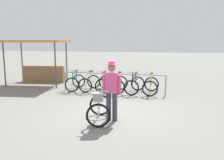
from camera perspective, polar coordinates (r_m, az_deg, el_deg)
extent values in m
plane|color=slate|center=(7.37, -0.04, -8.34)|extent=(80.00, 80.00, 0.00)
cylinder|color=#99999E|center=(10.98, -11.39, -0.26)|extent=(0.06, 0.06, 0.85)
cylinder|color=#99999E|center=(9.95, 13.06, -1.34)|extent=(0.06, 0.06, 0.85)
cylinder|color=#99999E|center=(10.16, 0.22, 1.57)|extent=(4.55, 0.16, 0.05)
torus|color=black|center=(11.47, -8.21, -0.23)|extent=(0.66, 0.14, 0.66)
cylinder|color=#B7B7BC|center=(11.47, -8.21, -0.23)|extent=(0.08, 0.07, 0.08)
torus|color=black|center=(10.51, -9.85, -1.17)|extent=(0.66, 0.14, 0.66)
cylinder|color=#B7B7BC|center=(10.51, -9.85, -1.17)|extent=(0.08, 0.07, 0.08)
cube|color=teal|center=(10.95, -9.03, 0.48)|extent=(0.09, 0.92, 0.04)
cube|color=teal|center=(10.87, -9.14, 1.61)|extent=(0.07, 0.61, 0.04)
cylinder|color=teal|center=(11.12, -8.74, 0.88)|extent=(0.03, 0.03, 0.55)
cube|color=black|center=(11.08, -8.78, 2.29)|extent=(0.13, 0.25, 0.06)
cylinder|color=teal|center=(10.57, -9.69, 0.63)|extent=(0.03, 0.03, 0.63)
cylinder|color=#B7B7BC|center=(10.53, -9.74, 2.32)|extent=(0.52, 0.06, 0.03)
torus|color=black|center=(11.20, -4.58, -0.39)|extent=(0.66, 0.12, 0.66)
cylinder|color=#B7B7BC|center=(11.20, -4.58, -0.39)|extent=(0.08, 0.07, 0.08)
torus|color=black|center=(10.28, -6.62, -1.34)|extent=(0.66, 0.12, 0.66)
cylinder|color=#B7B7BC|center=(10.28, -6.62, -1.34)|extent=(0.08, 0.07, 0.08)
cube|color=silver|center=(10.70, -5.57, 0.34)|extent=(0.10, 0.92, 0.04)
cube|color=silver|center=(10.62, -5.69, 1.50)|extent=(0.08, 0.61, 0.04)
cylinder|color=silver|center=(10.86, -5.21, 0.75)|extent=(0.03, 0.03, 0.55)
cube|color=black|center=(10.82, -5.23, 2.19)|extent=(0.14, 0.25, 0.06)
cylinder|color=silver|center=(10.33, -6.38, 0.50)|extent=(0.03, 0.03, 0.63)
cylinder|color=#B7B7BC|center=(10.29, -6.42, 2.23)|extent=(0.52, 0.06, 0.03)
torus|color=black|center=(11.02, -1.53, -0.53)|extent=(0.66, 0.13, 0.66)
cylinder|color=#B7B7BC|center=(11.02, -1.53, -0.53)|extent=(0.09, 0.07, 0.08)
torus|color=black|center=(10.03, -2.42, -1.55)|extent=(0.66, 0.13, 0.66)
cylinder|color=#B7B7BC|center=(10.03, -2.42, -1.55)|extent=(0.09, 0.07, 0.08)
cube|color=red|center=(10.49, -1.96, 0.19)|extent=(0.12, 0.92, 0.04)
cube|color=red|center=(10.41, -2.01, 1.37)|extent=(0.09, 0.61, 0.04)
cylinder|color=red|center=(10.66, -1.81, 0.62)|extent=(0.03, 0.03, 0.55)
cube|color=black|center=(10.62, -1.81, 2.08)|extent=(0.14, 0.25, 0.06)
cylinder|color=red|center=(10.10, -2.32, 0.34)|extent=(0.03, 0.03, 0.63)
cylinder|color=#B7B7BC|center=(10.05, -2.33, 2.11)|extent=(0.52, 0.08, 0.03)
torus|color=black|center=(10.86, 2.19, -0.69)|extent=(0.66, 0.09, 0.66)
cylinder|color=#B7B7BC|center=(10.86, 2.19, -0.69)|extent=(0.08, 0.06, 0.08)
torus|color=black|center=(9.87, 1.31, -1.73)|extent=(0.66, 0.09, 0.66)
cylinder|color=#B7B7BC|center=(9.87, 1.31, -1.73)|extent=(0.08, 0.06, 0.08)
cube|color=#2D56B7|center=(10.32, 1.78, 0.04)|extent=(0.06, 0.92, 0.04)
cube|color=#2D56B7|center=(10.24, 1.74, 1.24)|extent=(0.05, 0.61, 0.04)
cylinder|color=#2D56B7|center=(10.49, 1.94, 0.47)|extent=(0.03, 0.03, 0.55)
cube|color=black|center=(10.45, 1.94, 1.96)|extent=(0.13, 0.24, 0.06)
cylinder|color=#2D56B7|center=(9.93, 1.43, 0.19)|extent=(0.03, 0.03, 0.63)
cylinder|color=#B7B7BC|center=(9.88, 1.44, 1.99)|extent=(0.52, 0.04, 0.03)
torus|color=black|center=(10.72, 6.34, -0.87)|extent=(0.67, 0.19, 0.66)
cylinder|color=#B7B7BC|center=(10.72, 6.34, -0.87)|extent=(0.09, 0.07, 0.08)
torus|color=black|center=(9.76, 4.79, -1.89)|extent=(0.67, 0.19, 0.66)
cylinder|color=#B7B7BC|center=(9.76, 4.79, -1.89)|extent=(0.09, 0.07, 0.08)
cube|color=black|center=(10.20, 5.62, -0.12)|extent=(0.18, 0.91, 0.04)
cube|color=black|center=(10.12, 5.57, 1.09)|extent=(0.13, 0.61, 0.04)
cylinder|color=black|center=(10.37, 5.90, 0.31)|extent=(0.03, 0.03, 0.55)
cube|color=black|center=(10.33, 5.93, 1.82)|extent=(0.16, 0.26, 0.06)
cylinder|color=black|center=(9.82, 5.02, 0.04)|extent=(0.03, 0.03, 0.63)
cylinder|color=#B7B7BC|center=(9.77, 5.05, 1.86)|extent=(0.52, 0.11, 0.03)
torus|color=black|center=(10.67, 9.69, -1.01)|extent=(0.66, 0.10, 0.66)
cylinder|color=#B7B7BC|center=(10.67, 9.69, -1.01)|extent=(0.08, 0.06, 0.08)
torus|color=black|center=(9.67, 9.31, -2.10)|extent=(0.66, 0.10, 0.66)
cylinder|color=#B7B7BC|center=(9.67, 9.31, -2.10)|extent=(0.08, 0.06, 0.08)
cube|color=#9ED14C|center=(10.13, 9.55, -0.28)|extent=(0.05, 0.92, 0.04)
cube|color=#9ED14C|center=(10.04, 9.56, 0.94)|extent=(0.04, 0.61, 0.04)
cylinder|color=#9ED14C|center=(10.30, 9.62, 0.17)|extent=(0.03, 0.03, 0.55)
cube|color=black|center=(10.26, 9.66, 1.68)|extent=(0.12, 0.24, 0.06)
cylinder|color=#9ED14C|center=(9.73, 9.41, -0.14)|extent=(0.03, 0.03, 0.63)
cylinder|color=#B7B7BC|center=(9.68, 9.46, 1.70)|extent=(0.52, 0.03, 0.03)
torus|color=black|center=(7.15, -2.91, -6.16)|extent=(0.66, 0.20, 0.66)
cylinder|color=#B7B7BC|center=(7.15, -2.91, -6.16)|extent=(0.09, 0.08, 0.08)
torus|color=black|center=(6.17, -3.38, -8.74)|extent=(0.66, 0.20, 0.66)
cylinder|color=#B7B7BC|center=(6.17, -3.38, -8.74)|extent=(0.09, 0.08, 0.08)
cube|color=silver|center=(6.60, -3.14, -5.49)|extent=(0.23, 0.90, 0.04)
cube|color=silver|center=(6.49, -3.19, -3.69)|extent=(0.17, 0.61, 0.04)
cylinder|color=silver|center=(6.76, -3.07, -4.67)|extent=(0.03, 0.03, 0.55)
cube|color=black|center=(6.70, -3.09, -2.39)|extent=(0.17, 0.26, 0.06)
cylinder|color=silver|center=(6.20, -3.35, -5.62)|extent=(0.03, 0.03, 0.63)
cylinder|color=#B7B7BC|center=(6.12, -3.37, -2.77)|extent=(0.51, 0.14, 0.03)
cube|color=gray|center=(6.01, -3.44, -4.18)|extent=(0.30, 0.25, 0.22)
cylinder|color=#383842|center=(6.69, -0.85, -6.55)|extent=(0.14, 0.14, 0.82)
cylinder|color=#383842|center=(6.66, 0.68, -6.63)|extent=(0.14, 0.14, 0.82)
cube|color=#E54C8C|center=(6.51, -0.09, -0.66)|extent=(0.35, 0.21, 0.58)
cylinder|color=#E54C8C|center=(6.59, -1.94, -1.00)|extent=(0.09, 0.09, 0.55)
cylinder|color=#E54C8C|center=(6.50, 1.85, -1.13)|extent=(0.09, 0.09, 0.55)
sphere|color=#9E7051|center=(6.45, -0.09, 3.01)|extent=(0.22, 0.22, 0.22)
cylinder|color=#E05999|center=(6.44, -0.09, 3.89)|extent=(0.32, 0.32, 0.02)
cylinder|color=#E05999|center=(6.44, -0.09, 4.34)|extent=(0.20, 0.20, 0.09)
cylinder|color=#4C4C51|center=(14.16, -21.26, 4.22)|extent=(0.07, 0.07, 2.20)
cylinder|color=#4C4C51|center=(13.18, -11.12, 4.34)|extent=(0.07, 0.07, 2.20)
cylinder|color=#4C4C51|center=(12.59, -24.98, 3.38)|extent=(0.07, 0.07, 2.20)
cylinder|color=#4C4C51|center=(11.48, -13.75, 3.48)|extent=(0.07, 0.07, 2.20)
cube|color=orange|center=(12.74, -18.17, 9.05)|extent=(3.34, 2.64, 0.10)
cube|color=olive|center=(13.55, -16.48, 1.50)|extent=(2.36, 0.56, 0.90)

